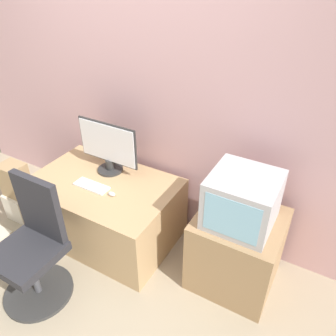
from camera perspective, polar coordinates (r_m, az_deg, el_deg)
The scene contains 11 objects.
ground_plane at distance 2.78m, azimuth -20.46°, elevation -21.56°, with size 12.00×12.00×0.00m, color tan.
wall_back at distance 2.77m, azimuth -5.33°, elevation 14.62°, with size 4.40×0.05×2.60m.
desk at distance 2.98m, azimuth -10.84°, elevation -7.01°, with size 1.23×0.81×0.57m.
side_stand at distance 2.60m, azimuth 11.82°, elevation -13.73°, with size 0.61×0.59×0.62m.
main_monitor at distance 2.83m, azimuth -10.40°, elevation 3.61°, with size 0.58×0.22×0.46m.
keyboard at distance 2.77m, azimuth -13.18°, elevation -3.06°, with size 0.31×0.12×0.01m.
mouse at distance 2.64m, azimuth -9.77°, elevation -4.47°, with size 0.06×0.04×0.03m.
crt_tv at distance 2.24m, azimuth 12.81°, elevation -5.50°, with size 0.44×0.44×0.37m.
office_chair at distance 2.59m, azimuth -22.34°, elevation -13.16°, with size 0.51×0.51×0.96m.
cardboard_box_lower at distance 3.50m, azimuth -23.99°, elevation -5.81°, with size 0.25×0.24×0.27m.
cardboard_box_upper at distance 3.34m, azimuth -25.13°, elevation -1.83°, with size 0.23×0.19×0.32m.
Camera 1 is at (1.51, -0.83, 2.18)m, focal length 35.00 mm.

